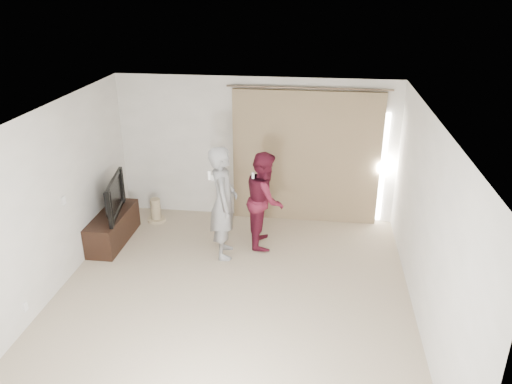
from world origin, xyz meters
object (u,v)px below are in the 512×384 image
tv (109,197)px  person_woman (265,199)px  tv_console (113,228)px  person_man (223,203)px

tv → person_woman: person_woman is taller
tv → person_woman: 2.57m
tv_console → person_woman: (2.55, 0.27, 0.55)m
tv → person_man: size_ratio=0.60×
person_man → tv_console: bearing=174.6°
tv → tv_console: bearing=-0.0°
tv → person_man: (1.95, -0.18, 0.09)m
tv → person_man: 1.96m
tv_console → person_man: 2.07m
person_man → person_woman: (0.60, 0.46, -0.11)m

